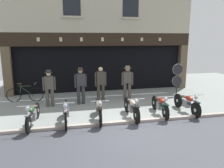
% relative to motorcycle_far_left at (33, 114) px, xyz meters
% --- Properties ---
extents(ground, '(22.43, 22.00, 0.18)m').
position_rel_motorcycle_far_left_xyz_m(ground, '(3.28, -1.63, -0.45)').
color(ground, gray).
extents(shop_facade, '(10.73, 4.42, 6.48)m').
position_rel_motorcycle_far_left_xyz_m(shop_facade, '(3.28, 6.36, 1.33)').
color(shop_facade, black).
rests_on(shop_facade, ground).
extents(motorcycle_far_left, '(0.62, 2.01, 0.90)m').
position_rel_motorcycle_far_left_xyz_m(motorcycle_far_left, '(0.00, 0.00, 0.00)').
color(motorcycle_far_left, black).
rests_on(motorcycle_far_left, ground).
extents(motorcycle_left, '(0.62, 2.07, 0.94)m').
position_rel_motorcycle_far_left_xyz_m(motorcycle_left, '(1.14, -0.04, 0.03)').
color(motorcycle_left, black).
rests_on(motorcycle_left, ground).
extents(motorcycle_center_left, '(0.62, 1.99, 0.91)m').
position_rel_motorcycle_far_left_xyz_m(motorcycle_center_left, '(2.34, 0.01, 0.01)').
color(motorcycle_center_left, black).
rests_on(motorcycle_center_left, ground).
extents(motorcycle_center, '(0.62, 1.96, 0.92)m').
position_rel_motorcycle_far_left_xyz_m(motorcycle_center, '(3.60, -0.04, 0.01)').
color(motorcycle_center, black).
rests_on(motorcycle_center, ground).
extents(motorcycle_center_right, '(0.62, 1.90, 0.90)m').
position_rel_motorcycle_far_left_xyz_m(motorcycle_center_right, '(4.82, 0.06, 0.00)').
color(motorcycle_center_right, black).
rests_on(motorcycle_center_right, ground).
extents(motorcycle_right, '(0.62, 1.98, 0.90)m').
position_rel_motorcycle_far_left_xyz_m(motorcycle_right, '(6.01, 0.07, 0.00)').
color(motorcycle_right, black).
rests_on(motorcycle_right, ground).
extents(salesman_left, '(0.56, 0.34, 1.65)m').
position_rel_motorcycle_far_left_xyz_m(salesman_left, '(0.48, 2.16, 0.50)').
color(salesman_left, '#47423D').
rests_on(salesman_left, ground).
extents(shopkeeper_center, '(0.56, 0.34, 1.71)m').
position_rel_motorcycle_far_left_xyz_m(shopkeeper_center, '(1.86, 2.22, 0.54)').
color(shopkeeper_center, '#2D2D33').
rests_on(shopkeeper_center, ground).
extents(salesman_right, '(0.56, 0.25, 1.68)m').
position_rel_motorcycle_far_left_xyz_m(salesman_right, '(2.83, 2.42, 0.52)').
color(salesman_right, '#38332D').
rests_on(salesman_right, ground).
extents(assistant_far_right, '(0.55, 0.36, 1.71)m').
position_rel_motorcycle_far_left_xyz_m(assistant_far_right, '(4.14, 2.38, 0.55)').
color(assistant_far_right, '#47423D').
rests_on(assistant_far_right, ground).
extents(tyre_sign_pole, '(0.59, 0.06, 1.71)m').
position_rel_motorcycle_far_left_xyz_m(tyre_sign_pole, '(7.12, 2.97, 0.62)').
color(tyre_sign_pole, '#232328').
rests_on(tyre_sign_pole, ground).
extents(advert_board_near, '(0.76, 0.03, 1.11)m').
position_rel_motorcycle_far_left_xyz_m(advert_board_near, '(0.86, 4.76, 1.36)').
color(advert_board_near, beige).
extents(leaning_bicycle, '(1.71, 0.50, 0.93)m').
position_rel_motorcycle_far_left_xyz_m(leaning_bicycle, '(-0.75, 3.24, -0.05)').
color(leaning_bicycle, black).
rests_on(leaning_bicycle, ground).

